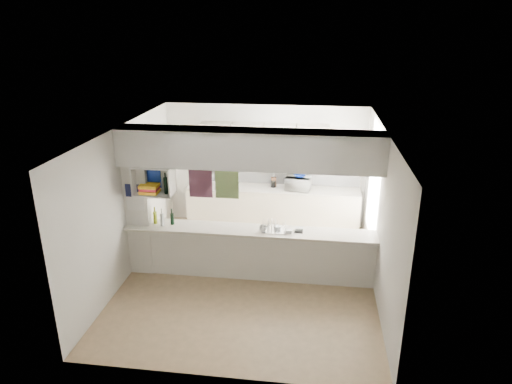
% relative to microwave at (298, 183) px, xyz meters
% --- Properties ---
extents(floor, '(4.80, 4.80, 0.00)m').
position_rel_microwave_xyz_m(floor, '(-0.72, -2.05, -1.06)').
color(floor, '#8D7452').
rests_on(floor, ground).
extents(ceiling, '(4.80, 4.80, 0.00)m').
position_rel_microwave_xyz_m(ceiling, '(-0.72, -2.05, 1.54)').
color(ceiling, white).
rests_on(ceiling, wall_back).
extents(wall_back, '(4.20, 0.00, 4.20)m').
position_rel_microwave_xyz_m(wall_back, '(-0.72, 0.35, 0.24)').
color(wall_back, silver).
rests_on(wall_back, floor).
extents(wall_left, '(0.00, 4.80, 4.80)m').
position_rel_microwave_xyz_m(wall_left, '(-2.82, -2.05, 0.24)').
color(wall_left, silver).
rests_on(wall_left, floor).
extents(wall_right, '(0.00, 4.80, 4.80)m').
position_rel_microwave_xyz_m(wall_right, '(1.38, -2.05, 0.24)').
color(wall_right, silver).
rests_on(wall_right, floor).
extents(servery_partition, '(4.20, 0.50, 2.60)m').
position_rel_microwave_xyz_m(servery_partition, '(-0.89, -2.05, 0.60)').
color(servery_partition, silver).
rests_on(servery_partition, floor).
extents(cubby_shelf, '(0.65, 0.35, 0.50)m').
position_rel_microwave_xyz_m(cubby_shelf, '(-2.29, -2.11, 0.65)').
color(cubby_shelf, white).
rests_on(cubby_shelf, bulkhead).
extents(kitchen_run, '(3.60, 0.63, 2.24)m').
position_rel_microwave_xyz_m(kitchen_run, '(-0.56, 0.09, -0.24)').
color(kitchen_run, beige).
rests_on(kitchen_run, floor).
extents(microwave, '(0.55, 0.42, 0.28)m').
position_rel_microwave_xyz_m(microwave, '(0.00, 0.00, 0.00)').
color(microwave, white).
rests_on(microwave, bench_top).
extents(bowl, '(0.25, 0.25, 0.06)m').
position_rel_microwave_xyz_m(bowl, '(0.03, -0.00, 0.17)').
color(bowl, navy).
rests_on(bowl, microwave).
extents(dish_rack, '(0.41, 0.32, 0.21)m').
position_rel_microwave_xyz_m(dish_rack, '(-0.30, -2.04, -0.06)').
color(dish_rack, silver).
rests_on(dish_rack, breakfast_bar).
extents(cup, '(0.14, 0.14, 0.10)m').
position_rel_microwave_xyz_m(cup, '(-0.48, -2.12, -0.08)').
color(cup, white).
rests_on(cup, dish_rack).
extents(wine_bottles, '(0.51, 0.14, 0.31)m').
position_rel_microwave_xyz_m(wine_bottles, '(-2.27, -2.06, -0.03)').
color(wine_bottles, black).
rests_on(wine_bottles, breakfast_bar).
extents(plastic_tubs, '(0.48, 0.21, 0.06)m').
position_rel_microwave_xyz_m(plastic_tubs, '(-0.09, -2.02, -0.11)').
color(plastic_tubs, silver).
rests_on(plastic_tubs, breakfast_bar).
extents(utensil_jar, '(0.10, 0.10, 0.15)m').
position_rel_microwave_xyz_m(utensil_jar, '(-0.52, 0.10, -0.07)').
color(utensil_jar, black).
rests_on(utensil_jar, bench_top).
extents(knife_block, '(0.12, 0.10, 0.20)m').
position_rel_microwave_xyz_m(knife_block, '(-0.52, 0.13, -0.04)').
color(knife_block, brown).
rests_on(knife_block, bench_top).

